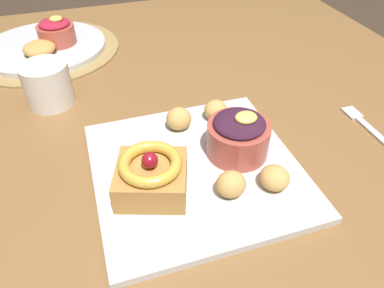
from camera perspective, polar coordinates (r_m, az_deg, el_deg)
dining_table at (r=0.76m, az=-6.97°, el=1.11°), size 1.29×1.12×0.73m
woven_placemat at (r=0.96m, az=-21.94°, el=13.51°), size 0.34×0.34×0.00m
front_plate at (r=0.55m, az=0.63°, el=-3.95°), size 0.30×0.30×0.01m
cake_slice at (r=0.50m, az=-6.40°, el=-4.86°), size 0.12×0.12×0.07m
berry_ramekin at (r=0.56m, az=7.26°, el=1.32°), size 0.10×0.10×0.08m
fritter_front at (r=0.52m, az=12.83°, el=-5.19°), size 0.04×0.04×0.03m
fritter_middle at (r=0.61m, az=-2.09°, el=3.98°), size 0.04×0.04×0.04m
fritter_back at (r=0.64m, az=3.76°, el=5.32°), size 0.04×0.04×0.04m
fritter_extra at (r=0.50m, az=6.13°, el=-6.29°), size 0.04×0.04×0.04m
back_plate at (r=0.96m, az=-22.07°, el=13.96°), size 0.28×0.28×0.01m
back_ramekin at (r=0.94m, az=-20.52°, el=16.18°), size 0.08×0.08×0.07m
back_pastry at (r=0.91m, az=-22.83°, el=13.65°), size 0.07×0.07×0.03m
fork at (r=0.72m, az=25.34°, el=2.88°), size 0.03×0.13×0.00m
coffee_mug at (r=0.74m, az=-21.67°, el=8.65°), size 0.09×0.09×0.08m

